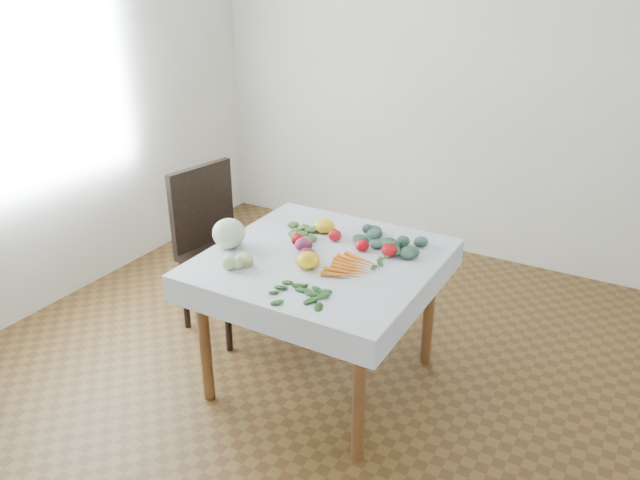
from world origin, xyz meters
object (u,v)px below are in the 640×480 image
at_px(heirloom_back, 325,226).
at_px(table, 322,274).
at_px(carrot_bunch, 352,267).
at_px(cabbage, 229,233).
at_px(chair, 216,238).

bearing_deg(heirloom_back, table, -63.20).
bearing_deg(carrot_bunch, cabbage, -173.13).
xyz_separation_m(table, heirloom_back, (-0.14, 0.27, 0.14)).
bearing_deg(table, chair, 165.99).
relative_size(table, heirloom_back, 8.88).
xyz_separation_m(chair, heirloom_back, (0.73, 0.06, 0.21)).
distance_m(table, chair, 0.89).
height_order(table, carrot_bunch, carrot_bunch).
bearing_deg(chair, carrot_bunch, -14.43).
xyz_separation_m(cabbage, heirloom_back, (0.34, 0.41, -0.04)).
bearing_deg(carrot_bunch, heirloom_back, 135.35).
distance_m(table, cabbage, 0.53).
relative_size(chair, cabbage, 5.87).
bearing_deg(chair, table, -14.01).
xyz_separation_m(table, cabbage, (-0.48, -0.14, 0.18)).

